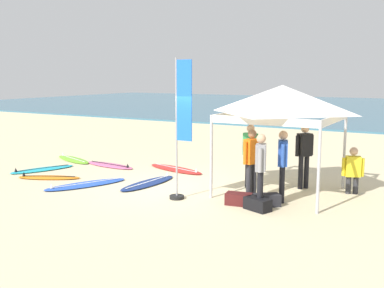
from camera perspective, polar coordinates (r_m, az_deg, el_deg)
ground_plane at (r=12.31m, az=-2.00°, el=-5.49°), size 80.00×80.00×0.00m
sea at (r=43.32m, az=21.47°, el=4.13°), size 80.00×36.00×0.10m
canopy_tent at (r=11.67m, az=11.17°, el=5.44°), size 2.73×2.73×2.75m
surfboard_orange at (r=14.02m, az=-17.43°, el=-3.98°), size 1.87×1.24×0.19m
surfboard_blue at (r=12.88m, az=-13.10°, el=-4.91°), size 1.53×2.39×0.19m
surfboard_pink at (r=15.41m, az=-10.21°, el=-2.60°), size 2.09×0.78×0.19m
surfboard_cyan at (r=15.28m, az=-18.16°, el=-3.00°), size 1.24×2.09×0.19m
surfboard_red at (r=14.56m, az=-2.04°, el=-3.12°), size 2.32×1.15×0.19m
surfboard_lime at (r=16.72m, az=-14.58°, el=-1.87°), size 2.11×1.21×0.19m
surfboard_navy at (r=12.76m, az=-5.47°, el=-4.85°), size 0.72×2.22×0.19m
person_orange at (r=11.11m, az=7.45°, el=-1.88°), size 0.33×0.52×1.71m
person_grey at (r=10.32m, az=8.54°, el=-2.72°), size 0.32×0.53×1.71m
person_black at (r=12.40m, az=13.81°, el=-0.97°), size 0.39×0.45×1.71m
person_blue at (r=10.98m, az=11.22°, el=-2.10°), size 0.32×0.53×1.71m
person_green at (r=12.20m, az=7.27°, el=-0.94°), size 0.51×0.35×1.71m
person_yellow at (r=12.27m, az=19.41°, el=-2.89°), size 0.52×0.33×1.20m
banner_flag at (r=10.89m, az=-1.43°, el=1.10°), size 0.60×0.36×3.40m
gear_bag_near_tent at (r=10.40m, az=8.17°, el=-7.43°), size 0.67×0.51×0.28m
gear_bag_by_pole at (r=10.76m, az=5.85°, el=-6.83°), size 0.64×0.41×0.28m
gear_bag_on_sand at (r=10.76m, az=9.29°, el=-6.91°), size 0.67×0.63×0.28m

